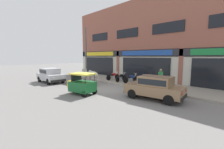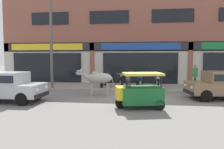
# 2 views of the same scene
# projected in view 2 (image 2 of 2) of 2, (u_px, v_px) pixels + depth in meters

# --- Properties ---
(ground_plane) EXTENTS (90.00, 90.00, 0.00)m
(ground_plane) POSITION_uv_depth(u_px,v_px,m) (139.00, 99.00, 11.45)
(ground_plane) COLOR slate
(sidewalk) EXTENTS (19.00, 3.72, 0.14)m
(sidewalk) POSITION_uv_depth(u_px,v_px,m) (140.00, 87.00, 15.46)
(sidewalk) COLOR gray
(sidewalk) RESTS_ON ground
(shop_building) EXTENTS (23.00, 1.40, 8.92)m
(shop_building) POSITION_uv_depth(u_px,v_px,m) (140.00, 31.00, 17.23)
(shop_building) COLOR #8E5142
(shop_building) RESTS_ON ground
(cow) EXTENTS (2.14, 0.73, 1.61)m
(cow) POSITION_uv_depth(u_px,v_px,m) (98.00, 78.00, 12.26)
(cow) COLOR #9E998E
(cow) RESTS_ON ground
(car_0) EXTENTS (3.75, 2.04, 1.46)m
(car_0) POSITION_uv_depth(u_px,v_px,m) (223.00, 84.00, 11.31)
(car_0) COLOR black
(car_0) RESTS_ON ground
(car_1) EXTENTS (3.62, 1.63, 1.46)m
(car_1) POSITION_uv_depth(u_px,v_px,m) (7.00, 85.00, 10.63)
(car_1) COLOR black
(car_1) RESTS_ON ground
(auto_rickshaw) EXTENTS (2.13, 1.52, 1.52)m
(auto_rickshaw) POSITION_uv_depth(u_px,v_px,m) (139.00, 93.00, 9.36)
(auto_rickshaw) COLOR black
(auto_rickshaw) RESTS_ON ground
(motorcycle_0) EXTENTS (0.52, 1.81, 0.88)m
(motorcycle_0) POSITION_uv_depth(u_px,v_px,m) (104.00, 81.00, 15.35)
(motorcycle_0) COLOR black
(motorcycle_0) RESTS_ON sidewalk
(motorcycle_1) EXTENTS (0.55, 1.80, 0.88)m
(motorcycle_1) POSITION_uv_depth(u_px,v_px,m) (122.00, 81.00, 15.07)
(motorcycle_1) COLOR black
(motorcycle_1) RESTS_ON sidewalk
(motorcycle_2) EXTENTS (0.63, 1.80, 0.88)m
(motorcycle_2) POSITION_uv_depth(u_px,v_px,m) (140.00, 82.00, 14.97)
(motorcycle_2) COLOR black
(motorcycle_2) RESTS_ON sidewalk
(motorcycle_3) EXTENTS (0.52, 1.81, 0.88)m
(motorcycle_3) POSITION_uv_depth(u_px,v_px,m) (158.00, 82.00, 14.67)
(motorcycle_3) COLOR black
(motorcycle_3) RESTS_ON sidewalk
(pedestrian) EXTENTS (0.32, 0.49, 1.60)m
(pedestrian) POSITION_uv_depth(u_px,v_px,m) (195.00, 74.00, 13.77)
(pedestrian) COLOR #2D2D33
(pedestrian) RESTS_ON sidewalk
(utility_pole) EXTENTS (0.18, 0.18, 5.93)m
(utility_pole) POSITION_uv_depth(u_px,v_px,m) (51.00, 43.00, 14.43)
(utility_pole) COLOR #595651
(utility_pole) RESTS_ON sidewalk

